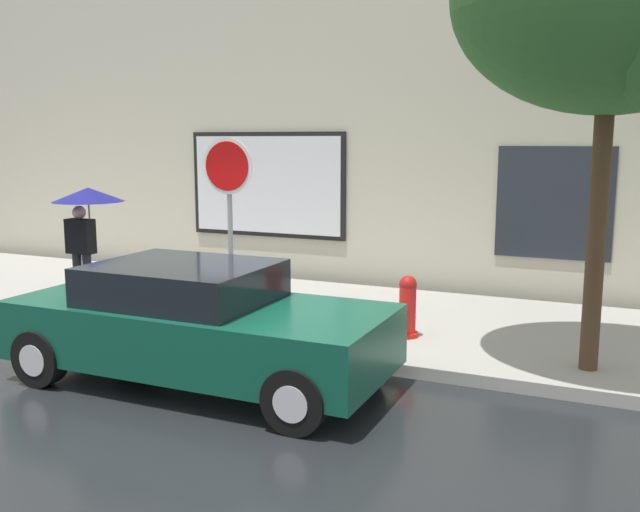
{
  "coord_description": "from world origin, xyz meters",
  "views": [
    {
      "loc": [
        4.07,
        -6.38,
        2.69
      ],
      "look_at": [
        0.44,
        1.8,
        1.2
      ],
      "focal_mm": 39.12,
      "sensor_mm": 36.0,
      "label": 1
    }
  ],
  "objects_px": {
    "fire_hydrant": "(407,307)",
    "pedestrian_with_umbrella": "(86,209)",
    "stop_sign": "(229,194)",
    "parked_car": "(197,324)"
  },
  "relations": [
    {
      "from": "stop_sign",
      "to": "parked_car",
      "type": "bearing_deg",
      "value": -70.0
    },
    {
      "from": "parked_car",
      "to": "stop_sign",
      "type": "height_order",
      "value": "stop_sign"
    },
    {
      "from": "fire_hydrant",
      "to": "pedestrian_with_umbrella",
      "type": "distance_m",
      "value": 5.29
    },
    {
      "from": "parked_car",
      "to": "stop_sign",
      "type": "relative_size",
      "value": 1.64
    },
    {
      "from": "stop_sign",
      "to": "fire_hydrant",
      "type": "bearing_deg",
      "value": 9.86
    },
    {
      "from": "fire_hydrant",
      "to": "pedestrian_with_umbrella",
      "type": "height_order",
      "value": "pedestrian_with_umbrella"
    },
    {
      "from": "parked_car",
      "to": "pedestrian_with_umbrella",
      "type": "distance_m",
      "value": 4.11
    },
    {
      "from": "parked_car",
      "to": "stop_sign",
      "type": "bearing_deg",
      "value": 110.0
    },
    {
      "from": "stop_sign",
      "to": "pedestrian_with_umbrella",
      "type": "bearing_deg",
      "value": 174.06
    },
    {
      "from": "fire_hydrant",
      "to": "stop_sign",
      "type": "distance_m",
      "value": 2.83
    }
  ]
}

